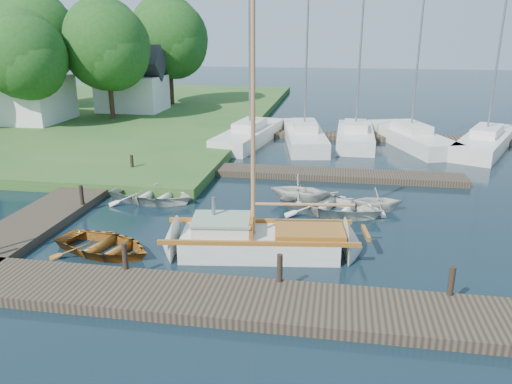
% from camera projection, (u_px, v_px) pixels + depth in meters
% --- Properties ---
extents(ground, '(160.00, 160.00, 0.00)m').
position_uv_depth(ground, '(256.00, 222.00, 18.81)').
color(ground, black).
rests_on(ground, ground).
extents(near_dock, '(18.00, 2.20, 0.30)m').
position_uv_depth(near_dock, '(218.00, 299.00, 13.14)').
color(near_dock, '#2C231A').
rests_on(near_dock, ground).
extents(left_dock, '(2.20, 18.00, 0.30)m').
position_uv_depth(left_dock, '(84.00, 191.00, 21.90)').
color(left_dock, '#2C231A').
rests_on(left_dock, ground).
extents(far_dock, '(14.00, 1.60, 0.30)m').
position_uv_depth(far_dock, '(318.00, 174.00, 24.55)').
color(far_dock, '#2C231A').
rests_on(far_dock, ground).
extents(pontoon, '(30.00, 1.60, 0.30)m').
position_uv_depth(pontoon, '(449.00, 140.00, 32.19)').
color(pontoon, '#2C231A').
rests_on(pontoon, ground).
extents(mooring_post_1, '(0.16, 0.16, 0.80)m').
position_uv_depth(mooring_post_1, '(125.00, 256.00, 14.38)').
color(mooring_post_1, black).
rests_on(mooring_post_1, near_dock).
extents(mooring_post_2, '(0.16, 0.16, 0.80)m').
position_uv_depth(mooring_post_2, '(280.00, 268.00, 13.67)').
color(mooring_post_2, black).
rests_on(mooring_post_2, near_dock).
extents(mooring_post_3, '(0.16, 0.16, 0.80)m').
position_uv_depth(mooring_post_3, '(451.00, 281.00, 12.97)').
color(mooring_post_3, black).
rests_on(mooring_post_3, near_dock).
extents(mooring_post_4, '(0.16, 0.16, 0.80)m').
position_uv_depth(mooring_post_4, '(82.00, 195.00, 19.70)').
color(mooring_post_4, black).
rests_on(mooring_post_4, left_dock).
extents(mooring_post_5, '(0.16, 0.16, 0.80)m').
position_uv_depth(mooring_post_5, '(132.00, 163.00, 24.38)').
color(mooring_post_5, black).
rests_on(mooring_post_5, left_dock).
extents(sailboat, '(7.35, 2.89, 9.83)m').
position_uv_depth(sailboat, '(265.00, 243.00, 16.15)').
color(sailboat, beige).
rests_on(sailboat, ground).
extents(dinghy, '(4.05, 3.38, 0.72)m').
position_uv_depth(dinghy, '(104.00, 242.00, 16.16)').
color(dinghy, brown).
rests_on(dinghy, ground).
extents(tender_a, '(4.20, 3.35, 0.78)m').
position_uv_depth(tender_a, '(152.00, 192.00, 21.04)').
color(tender_a, beige).
rests_on(tender_a, ground).
extents(tender_b, '(2.73, 2.43, 1.33)m').
position_uv_depth(tender_b, '(300.00, 188.00, 20.68)').
color(tender_b, beige).
rests_on(tender_b, ground).
extents(tender_c, '(4.84, 4.12, 0.85)m').
position_uv_depth(tender_c, '(332.00, 203.00, 19.66)').
color(tender_c, beige).
rests_on(tender_c, ground).
extents(tender_d, '(2.20, 1.97, 1.05)m').
position_uv_depth(tender_d, '(378.00, 198.00, 19.85)').
color(tender_d, beige).
rests_on(tender_d, ground).
extents(marina_boat_0, '(3.56, 8.84, 10.94)m').
position_uv_depth(marina_boat_0, '(250.00, 134.00, 31.94)').
color(marina_boat_0, beige).
rests_on(marina_boat_0, ground).
extents(marina_boat_1, '(3.56, 8.73, 10.04)m').
position_uv_depth(marina_boat_1, '(304.00, 135.00, 31.58)').
color(marina_boat_1, beige).
rests_on(marina_boat_1, ground).
extents(marina_boat_2, '(2.30, 7.07, 10.98)m').
position_uv_depth(marina_boat_2, '(355.00, 135.00, 31.50)').
color(marina_boat_2, beige).
rests_on(marina_boat_2, ground).
extents(marina_boat_3, '(4.98, 8.81, 11.30)m').
position_uv_depth(marina_boat_3, '(410.00, 136.00, 31.14)').
color(marina_boat_3, beige).
rests_on(marina_boat_3, ground).
extents(marina_boat_4, '(5.65, 9.00, 10.86)m').
position_uv_depth(marina_boat_4, '(486.00, 140.00, 29.99)').
color(marina_boat_4, beige).
rests_on(marina_boat_4, ground).
extents(house_a, '(6.30, 5.00, 6.29)m').
position_uv_depth(house_a, '(20.00, 87.00, 36.04)').
color(house_a, white).
rests_on(house_a, shore).
extents(house_c, '(5.25, 4.00, 5.28)m').
position_uv_depth(house_c, '(132.00, 85.00, 40.83)').
color(house_c, white).
rests_on(house_c, shore).
extents(tree_2, '(5.83, 5.75, 7.82)m').
position_uv_depth(tree_2, '(25.00, 56.00, 33.18)').
color(tree_2, '#332114').
rests_on(tree_2, shore).
extents(tree_3, '(6.41, 6.38, 8.74)m').
position_uv_depth(tree_3, '(107.00, 45.00, 36.13)').
color(tree_3, '#332114').
rests_on(tree_3, shore).
extents(tree_4, '(7.01, 7.01, 9.66)m').
position_uv_depth(tree_4, '(37.00, 36.00, 40.96)').
color(tree_4, '#332114').
rests_on(tree_4, shore).
extents(tree_7, '(6.83, 6.83, 9.38)m').
position_uv_depth(tree_7, '(169.00, 38.00, 43.19)').
color(tree_7, '#332114').
rests_on(tree_7, shore).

